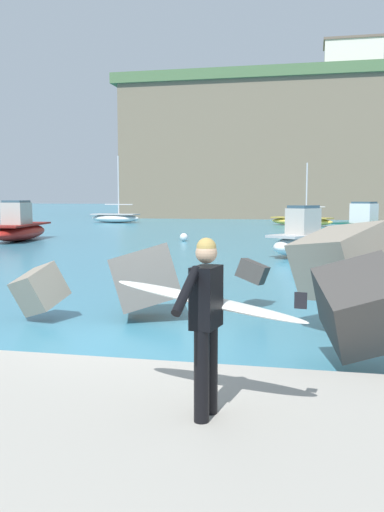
# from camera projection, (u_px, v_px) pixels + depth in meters

# --- Properties ---
(ground_plane) EXTENTS (400.00, 400.00, 0.00)m
(ground_plane) POSITION_uv_depth(u_px,v_px,m) (126.00, 340.00, 9.49)
(ground_plane) COLOR teal
(breakwater_jetty) EXTENTS (28.68, 7.91, 2.05)m
(breakwater_jetty) POSITION_uv_depth(u_px,v_px,m) (6.00, 266.00, 11.55)
(breakwater_jetty) COLOR gray
(breakwater_jetty) RESTS_ON ground
(surfer_with_board) EXTENTS (2.12, 1.32, 1.78)m
(surfer_with_board) POSITION_uv_depth(u_px,v_px,m) (207.00, 311.00, 5.55)
(surfer_with_board) COLOR black
(surfer_with_board) RESTS_ON walkway_path
(boat_near_left) EXTENTS (4.88, 2.37, 6.30)m
(boat_near_left) POSITION_uv_depth(u_px,v_px,m) (115.00, 218.00, 53.64)
(boat_near_left) COLOR white
(boat_near_left) RESTS_ON ground
(boat_near_centre) EXTENTS (5.81, 3.95, 5.31)m
(boat_near_centre) POSITION_uv_depth(u_px,v_px,m) (302.00, 221.00, 48.01)
(boat_near_centre) COLOR #EAC64C
(boat_near_centre) RESTS_ON ground
(boat_near_right) EXTENTS (3.51, 4.23, 2.08)m
(boat_near_right) POSITION_uv_depth(u_px,v_px,m) (306.00, 240.00, 22.94)
(boat_near_right) COLOR white
(boat_near_right) RESTS_ON ground
(boat_mid_left) EXTENTS (2.63, 6.15, 2.24)m
(boat_mid_left) POSITION_uv_depth(u_px,v_px,m) (20.00, 228.00, 31.28)
(boat_mid_left) COLOR maroon
(boat_mid_left) RESTS_ON ground
(boat_mid_centre) EXTENTS (5.09, 4.20, 2.13)m
(boat_mid_centre) POSITION_uv_depth(u_px,v_px,m) (367.00, 225.00, 36.35)
(boat_mid_centre) COLOR #1E6656
(boat_mid_centre) RESTS_ON ground
(mooring_buoy_inner) EXTENTS (0.44, 0.44, 0.44)m
(mooring_buoy_inner) POSITION_uv_depth(u_px,v_px,m) (358.00, 245.00, 25.68)
(mooring_buoy_inner) COLOR #E54C1E
(mooring_buoy_inner) RESTS_ON ground
(mooring_buoy_middle) EXTENTS (0.44, 0.44, 0.44)m
(mooring_buoy_middle) POSITION_uv_depth(u_px,v_px,m) (184.00, 237.00, 31.01)
(mooring_buoy_middle) COLOR silver
(mooring_buoy_middle) RESTS_ON ground
(station_building_east) EXTENTS (7.24, 5.65, 5.38)m
(station_building_east) POSITION_uv_depth(u_px,v_px,m) (352.00, 63.00, 70.71)
(station_building_east) COLOR silver
(station_building_east) RESTS_ON headland_bluff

